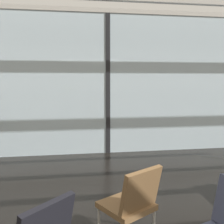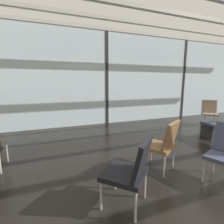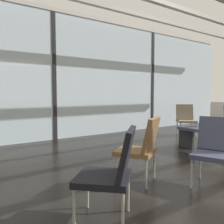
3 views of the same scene
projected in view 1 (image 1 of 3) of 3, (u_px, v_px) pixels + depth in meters
The scene contains 4 objects.
glass_curtain_wall at pixel (108, 85), 6.06m from camera, with size 14.00×0.08×3.23m, color silver.
window_mullion_1 at pixel (108, 85), 6.06m from camera, with size 0.10×0.12×3.23m, color black.
parked_airplane at pixel (63, 69), 11.98m from camera, with size 13.86×4.44×4.44m.
lounge_chair_1 at pixel (132, 200), 2.70m from camera, with size 0.68×0.70×0.87m.
Camera 1 is at (-0.82, -0.83, 1.74)m, focal length 41.65 mm.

